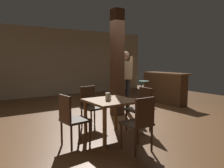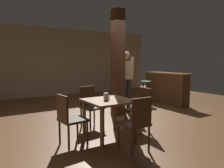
{
  "view_description": "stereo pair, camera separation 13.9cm",
  "coord_description": "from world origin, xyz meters",
  "px_view_note": "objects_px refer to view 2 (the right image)",
  "views": [
    {
      "loc": [
        -3.5,
        -4.46,
        1.46
      ],
      "look_at": [
        -0.65,
        -0.13,
        0.91
      ],
      "focal_mm": 35.0,
      "sensor_mm": 36.0,
      "label": 1
    },
    {
      "loc": [
        -3.39,
        -4.53,
        1.46
      ],
      "look_at": [
        -0.65,
        -0.13,
        0.91
      ],
      "focal_mm": 35.0,
      "sensor_mm": 36.0,
      "label": 2
    }
  ],
  "objects_px": {
    "chair_north": "(90,104)",
    "salt_shaker": "(109,97)",
    "bar_counter": "(166,88)",
    "bar_stool_near": "(146,87)",
    "chair_east": "(140,107)",
    "chair_west": "(69,117)",
    "dining_table": "(109,107)",
    "chair_south": "(137,121)",
    "napkin_cup": "(106,97)",
    "standing_person": "(126,77)"
  },
  "relations": [
    {
      "from": "bar_counter",
      "to": "bar_stool_near",
      "type": "xyz_separation_m",
      "value": [
        -0.64,
        0.32,
        0.05
      ]
    },
    {
      "from": "chair_south",
      "to": "napkin_cup",
      "type": "xyz_separation_m",
      "value": [
        -0.11,
        0.78,
        0.3
      ]
    },
    {
      "from": "salt_shaker",
      "to": "standing_person",
      "type": "height_order",
      "value": "standing_person"
    },
    {
      "from": "dining_table",
      "to": "chair_east",
      "type": "xyz_separation_m",
      "value": [
        0.78,
        0.04,
        -0.09
      ]
    },
    {
      "from": "dining_table",
      "to": "chair_north",
      "type": "distance_m",
      "value": 0.82
    },
    {
      "from": "chair_west",
      "to": "chair_north",
      "type": "relative_size",
      "value": 1.0
    },
    {
      "from": "chair_east",
      "to": "napkin_cup",
      "type": "height_order",
      "value": "chair_east"
    },
    {
      "from": "standing_person",
      "to": "bar_stool_near",
      "type": "distance_m",
      "value": 1.57
    },
    {
      "from": "dining_table",
      "to": "standing_person",
      "type": "height_order",
      "value": "standing_person"
    },
    {
      "from": "bar_counter",
      "to": "chair_west",
      "type": "bearing_deg",
      "value": -156.04
    },
    {
      "from": "standing_person",
      "to": "salt_shaker",
      "type": "bearing_deg",
      "value": -134.68
    },
    {
      "from": "salt_shaker",
      "to": "standing_person",
      "type": "relative_size",
      "value": 0.05
    },
    {
      "from": "dining_table",
      "to": "bar_counter",
      "type": "relative_size",
      "value": 0.5
    },
    {
      "from": "chair_west",
      "to": "bar_stool_near",
      "type": "distance_m",
      "value": 4.19
    },
    {
      "from": "chair_south",
      "to": "chair_east",
      "type": "height_order",
      "value": "same"
    },
    {
      "from": "chair_north",
      "to": "chair_south",
      "type": "bearing_deg",
      "value": -88.98
    },
    {
      "from": "chair_north",
      "to": "salt_shaker",
      "type": "bearing_deg",
      "value": -89.33
    },
    {
      "from": "napkin_cup",
      "to": "chair_east",
      "type": "bearing_deg",
      "value": 3.67
    },
    {
      "from": "salt_shaker",
      "to": "bar_counter",
      "type": "relative_size",
      "value": 0.05
    },
    {
      "from": "chair_west",
      "to": "salt_shaker",
      "type": "xyz_separation_m",
      "value": [
        0.8,
        0.03,
        0.27
      ]
    },
    {
      "from": "bar_counter",
      "to": "salt_shaker",
      "type": "bearing_deg",
      "value": -151.58
    },
    {
      "from": "chair_south",
      "to": "chair_west",
      "type": "height_order",
      "value": "same"
    },
    {
      "from": "dining_table",
      "to": "standing_person",
      "type": "relative_size",
      "value": 0.49
    },
    {
      "from": "salt_shaker",
      "to": "chair_west",
      "type": "bearing_deg",
      "value": -178.04
    },
    {
      "from": "chair_north",
      "to": "napkin_cup",
      "type": "bearing_deg",
      "value": -95.64
    },
    {
      "from": "standing_person",
      "to": "bar_counter",
      "type": "height_order",
      "value": "standing_person"
    },
    {
      "from": "chair_east",
      "to": "bar_stool_near",
      "type": "relative_size",
      "value": 1.15
    },
    {
      "from": "dining_table",
      "to": "bar_stool_near",
      "type": "distance_m",
      "value": 3.55
    },
    {
      "from": "chair_south",
      "to": "napkin_cup",
      "type": "bearing_deg",
      "value": 98.1
    },
    {
      "from": "chair_east",
      "to": "salt_shaker",
      "type": "height_order",
      "value": "chair_east"
    },
    {
      "from": "dining_table",
      "to": "standing_person",
      "type": "xyz_separation_m",
      "value": [
        1.45,
        1.48,
        0.41
      ]
    },
    {
      "from": "chair_south",
      "to": "bar_stool_near",
      "type": "distance_m",
      "value": 4.07
    },
    {
      "from": "dining_table",
      "to": "chair_east",
      "type": "height_order",
      "value": "chair_east"
    },
    {
      "from": "dining_table",
      "to": "salt_shaker",
      "type": "relative_size",
      "value": 9.4
    },
    {
      "from": "chair_west",
      "to": "standing_person",
      "type": "relative_size",
      "value": 0.52
    },
    {
      "from": "chair_east",
      "to": "salt_shaker",
      "type": "xyz_separation_m",
      "value": [
        -0.77,
        -0.01,
        0.27
      ]
    },
    {
      "from": "salt_shaker",
      "to": "standing_person",
      "type": "distance_m",
      "value": 2.05
    },
    {
      "from": "chair_south",
      "to": "dining_table",
      "type": "bearing_deg",
      "value": 92.28
    },
    {
      "from": "napkin_cup",
      "to": "dining_table",
      "type": "bearing_deg",
      "value": 12.39
    },
    {
      "from": "chair_west",
      "to": "chair_east",
      "type": "xyz_separation_m",
      "value": [
        1.57,
        0.03,
        0.0
      ]
    },
    {
      "from": "chair_south",
      "to": "salt_shaker",
      "type": "relative_size",
      "value": 9.87
    },
    {
      "from": "napkin_cup",
      "to": "bar_stool_near",
      "type": "xyz_separation_m",
      "value": [
        2.86,
        2.22,
        -0.22
      ]
    },
    {
      "from": "napkin_cup",
      "to": "standing_person",
      "type": "bearing_deg",
      "value": 44.53
    },
    {
      "from": "napkin_cup",
      "to": "standing_person",
      "type": "height_order",
      "value": "standing_person"
    },
    {
      "from": "chair_south",
      "to": "chair_west",
      "type": "xyz_separation_m",
      "value": [
        -0.82,
        0.8,
        0.0
      ]
    },
    {
      "from": "bar_counter",
      "to": "chair_north",
      "type": "bearing_deg",
      "value": -162.67
    },
    {
      "from": "bar_counter",
      "to": "bar_stool_near",
      "type": "distance_m",
      "value": 0.72
    },
    {
      "from": "bar_counter",
      "to": "bar_stool_near",
      "type": "relative_size",
      "value": 2.19
    },
    {
      "from": "chair_east",
      "to": "napkin_cup",
      "type": "xyz_separation_m",
      "value": [
        -0.86,
        -0.06,
        0.3
      ]
    },
    {
      "from": "chair_west",
      "to": "salt_shaker",
      "type": "bearing_deg",
      "value": 1.96
    }
  ]
}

